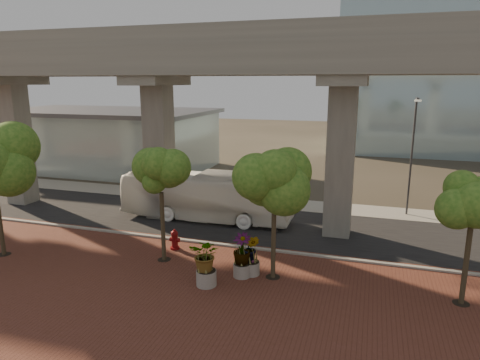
% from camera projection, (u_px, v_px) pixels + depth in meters
% --- Properties ---
extents(ground, '(160.00, 160.00, 0.00)m').
position_uv_depth(ground, '(235.00, 235.00, 26.40)').
color(ground, '#332F25').
rests_on(ground, ground).
extents(brick_plaza, '(70.00, 13.00, 0.06)m').
position_uv_depth(brick_plaza, '(179.00, 294.00, 18.95)').
color(brick_plaza, brown).
rests_on(brick_plaza, ground).
extents(asphalt_road, '(90.00, 8.00, 0.04)m').
position_uv_depth(asphalt_road, '(244.00, 224.00, 28.26)').
color(asphalt_road, black).
rests_on(asphalt_road, ground).
extents(curb_strip, '(70.00, 0.25, 0.16)m').
position_uv_depth(curb_strip, '(224.00, 245.00, 24.52)').
color(curb_strip, '#9A988F').
rests_on(curb_strip, ground).
extents(far_sidewalk, '(90.00, 3.00, 0.06)m').
position_uv_depth(far_sidewalk, '(264.00, 202.00, 33.37)').
color(far_sidewalk, '#9A988F').
rests_on(far_sidewalk, ground).
extents(transit_viaduct, '(72.00, 5.60, 12.40)m').
position_uv_depth(transit_viaduct, '(244.00, 114.00, 26.62)').
color(transit_viaduct, gray).
rests_on(transit_viaduct, ground).
extents(station_pavilion, '(23.00, 13.00, 6.30)m').
position_uv_depth(station_pavilion, '(105.00, 138.00, 46.36)').
color(station_pavilion, '#A2B7BA').
rests_on(station_pavilion, ground).
extents(transit_bus, '(11.74, 2.79, 3.27)m').
position_uv_depth(transit_bus, '(206.00, 196.00, 28.97)').
color(transit_bus, silver).
rests_on(transit_bus, ground).
extents(fire_hydrant, '(0.58, 0.52, 1.16)m').
position_uv_depth(fire_hydrant, '(175.00, 240.00, 23.90)').
color(fire_hydrant, maroon).
rests_on(fire_hydrant, ground).
extents(planter_front, '(2.08, 2.08, 2.29)m').
position_uv_depth(planter_front, '(206.00, 257.00, 19.43)').
color(planter_front, '#A5A395').
rests_on(planter_front, ground).
extents(planter_right, '(2.03, 2.03, 2.17)m').
position_uv_depth(planter_right, '(242.00, 251.00, 20.35)').
color(planter_right, '#ADA69C').
rests_on(planter_right, ground).
extents(planter_left, '(1.84, 1.84, 2.03)m').
position_uv_depth(planter_left, '(251.00, 251.00, 20.59)').
color(planter_left, gray).
rests_on(planter_left, ground).
extents(street_tree_near_west, '(2.99, 2.99, 5.91)m').
position_uv_depth(street_tree_near_west, '(161.00, 176.00, 21.56)').
color(street_tree_near_west, '#4D402C').
rests_on(street_tree_near_west, ground).
extents(street_tree_near_east, '(3.99, 3.99, 6.87)m').
position_uv_depth(street_tree_near_east, '(275.00, 175.00, 19.43)').
color(street_tree_near_east, '#4D402C').
rests_on(street_tree_near_east, ground).
extents(street_tree_far_east, '(3.20, 3.20, 5.97)m').
position_uv_depth(street_tree_far_east, '(474.00, 201.00, 17.12)').
color(street_tree_far_east, '#4D402C').
rests_on(street_tree_far_east, ground).
extents(streetlamp_west, '(0.45, 1.32, 9.10)m').
position_uv_depth(streetlamp_west, '(168.00, 133.00, 33.42)').
color(streetlamp_west, '#323338').
rests_on(streetlamp_west, ground).
extents(streetlamp_east, '(0.40, 1.18, 8.17)m').
position_uv_depth(streetlamp_east, '(412.00, 149.00, 29.19)').
color(streetlamp_east, '#313236').
rests_on(streetlamp_east, ground).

